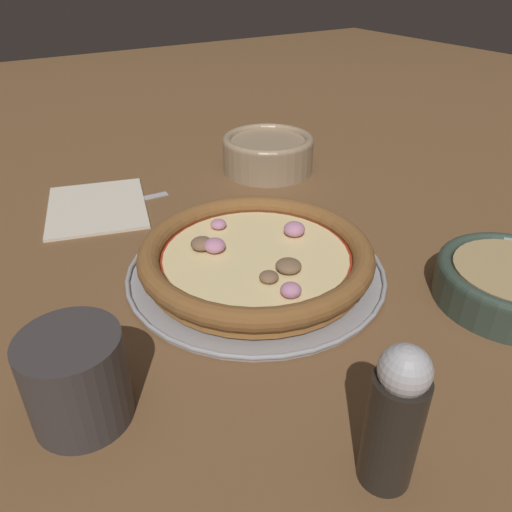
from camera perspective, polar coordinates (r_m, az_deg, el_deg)
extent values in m
plane|color=brown|center=(0.57, 0.00, -2.03)|extent=(3.00, 3.00, 0.00)
cylinder|color=#9E9EA3|center=(0.57, 0.00, -1.80)|extent=(0.29, 0.29, 0.01)
torus|color=#9E9EA3|center=(0.57, 0.00, -1.56)|extent=(0.29, 0.29, 0.01)
cylinder|color=#A86B33|center=(0.57, 0.00, -0.75)|extent=(0.25, 0.25, 0.01)
torus|color=brown|center=(0.56, 0.00, 0.42)|extent=(0.26, 0.26, 0.02)
cylinder|color=#A32D19|center=(0.56, 0.00, -0.05)|extent=(0.22, 0.22, 0.00)
cylinder|color=beige|center=(0.56, 0.00, 0.14)|extent=(0.21, 0.21, 0.00)
ellipsoid|color=#C17FA3|center=(0.59, 4.40, 3.09)|extent=(0.04, 0.04, 0.02)
ellipsoid|color=#C17FA3|center=(0.56, -4.76, 1.20)|extent=(0.03, 0.03, 0.02)
ellipsoid|color=brown|center=(0.53, 3.73, -1.13)|extent=(0.03, 0.03, 0.01)
ellipsoid|color=#C17FA3|center=(0.61, -4.32, 3.65)|extent=(0.03, 0.03, 0.01)
ellipsoid|color=brown|center=(0.57, -6.21, 1.41)|extent=(0.03, 0.03, 0.01)
ellipsoid|color=#C17FA3|center=(0.49, 4.00, -3.90)|extent=(0.03, 0.03, 0.01)
ellipsoid|color=brown|center=(0.51, 1.48, -2.40)|extent=(0.03, 0.03, 0.01)
cylinder|color=#334238|center=(0.59, 27.09, -3.09)|extent=(0.15, 0.15, 0.04)
cylinder|color=#9E8466|center=(0.85, 1.36, 11.43)|extent=(0.15, 0.15, 0.05)
torus|color=#9E8466|center=(0.84, 1.39, 13.08)|extent=(0.15, 0.15, 0.01)
cylinder|color=#383333|center=(0.42, -19.83, -13.07)|extent=(0.08, 0.08, 0.08)
cube|color=beige|center=(0.76, -17.75, 5.52)|extent=(0.20, 0.18, 0.01)
cube|color=#B7B7BC|center=(0.76, -14.22, 6.14)|extent=(0.02, 0.12, 0.00)
cube|color=#B7B7BC|center=(0.75, -20.07, 4.65)|extent=(0.02, 0.05, 0.00)
cylinder|color=black|center=(0.36, 15.28, -18.72)|extent=(0.04, 0.04, 0.09)
sphere|color=#B2B2B7|center=(0.32, 16.67, -12.41)|extent=(0.03, 0.03, 0.03)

